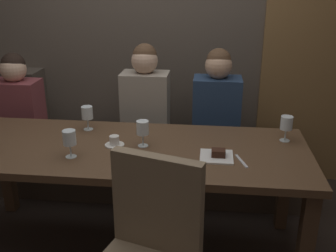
% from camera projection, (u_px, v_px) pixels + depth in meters
% --- Properties ---
extents(ground, '(9.00, 9.00, 0.00)m').
position_uv_depth(ground, '(133.00, 246.00, 2.69)').
color(ground, black).
extents(back_wall_tiled, '(6.00, 0.12, 3.00)m').
position_uv_depth(back_wall_tiled, '(155.00, 4.00, 3.29)').
color(back_wall_tiled, brown).
rests_on(back_wall_tiled, ground).
extents(arched_door, '(0.90, 0.05, 2.55)m').
position_uv_depth(arched_door, '(323.00, 24.00, 3.13)').
color(arched_door, olive).
rests_on(arched_door, ground).
extents(dining_table, '(2.20, 0.84, 0.74)m').
position_uv_depth(dining_table, '(129.00, 160.00, 2.46)').
color(dining_table, '#493422').
rests_on(dining_table, ground).
extents(banquette_bench, '(2.50, 0.44, 0.45)m').
position_uv_depth(banquette_bench, '(148.00, 169.00, 3.26)').
color(banquette_bench, '#40352A').
rests_on(banquette_bench, ground).
extents(chair_near_side, '(0.55, 0.55, 0.98)m').
position_uv_depth(chair_near_side, '(147.00, 249.00, 1.80)').
color(chair_near_side, brown).
rests_on(chair_near_side, ground).
extents(diner_redhead, '(0.36, 0.24, 0.72)m').
position_uv_depth(diner_redhead, '(18.00, 101.00, 3.15)').
color(diner_redhead, brown).
rests_on(diner_redhead, banquette_bench).
extents(diner_bearded, '(0.36, 0.24, 0.81)m').
position_uv_depth(diner_bearded, '(145.00, 99.00, 3.06)').
color(diner_bearded, '#9E9384').
rests_on(diner_bearded, banquette_bench).
extents(diner_far_end, '(0.36, 0.24, 0.78)m').
position_uv_depth(diner_far_end, '(217.00, 102.00, 3.02)').
color(diner_far_end, navy).
rests_on(diner_far_end, banquette_bench).
extents(wine_glass_end_left, '(0.08, 0.08, 0.16)m').
position_uv_depth(wine_glass_end_left, '(286.00, 124.00, 2.48)').
color(wine_glass_end_left, silver).
rests_on(wine_glass_end_left, dining_table).
extents(wine_glass_end_right, '(0.08, 0.08, 0.16)m').
position_uv_depth(wine_glass_end_right, '(69.00, 138.00, 2.25)').
color(wine_glass_end_right, silver).
rests_on(wine_glass_end_right, dining_table).
extents(wine_glass_center_front, '(0.08, 0.08, 0.16)m').
position_uv_depth(wine_glass_center_front, '(87.00, 114.00, 2.66)').
color(wine_glass_center_front, silver).
rests_on(wine_glass_center_front, dining_table).
extents(wine_glass_near_right, '(0.08, 0.08, 0.16)m').
position_uv_depth(wine_glass_near_right, '(143.00, 128.00, 2.40)').
color(wine_glass_near_right, silver).
rests_on(wine_glass_near_right, dining_table).
extents(espresso_cup, '(0.12, 0.12, 0.06)m').
position_uv_depth(espresso_cup, '(114.00, 142.00, 2.44)').
color(espresso_cup, white).
rests_on(espresso_cup, dining_table).
extents(dessert_plate, '(0.19, 0.19, 0.05)m').
position_uv_depth(dessert_plate, '(217.00, 155.00, 2.28)').
color(dessert_plate, white).
rests_on(dessert_plate, dining_table).
extents(fork_on_table, '(0.07, 0.17, 0.01)m').
position_uv_depth(fork_on_table, '(241.00, 161.00, 2.24)').
color(fork_on_table, silver).
rests_on(fork_on_table, dining_table).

